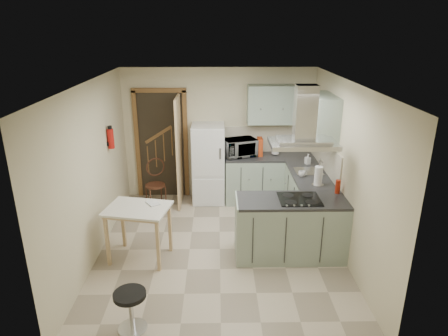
{
  "coord_description": "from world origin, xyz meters",
  "views": [
    {
      "loc": [
        -0.03,
        -5.31,
        3.22
      ],
      "look_at": [
        0.07,
        0.45,
        1.15
      ],
      "focal_mm": 32.0,
      "sensor_mm": 36.0,
      "label": 1
    }
  ],
  "objects_px": {
    "bentwood_chair": "(155,185)",
    "microwave": "(240,148)",
    "peninsula": "(290,228)",
    "extractor_hood": "(303,144)",
    "fridge": "(208,164)",
    "stool": "(131,311)",
    "drop_leaf_table": "(140,233)"
  },
  "relations": [
    {
      "from": "bentwood_chair",
      "to": "fridge",
      "type": "bearing_deg",
      "value": -11.95
    },
    {
      "from": "peninsula",
      "to": "microwave",
      "type": "relative_size",
      "value": 2.63
    },
    {
      "from": "fridge",
      "to": "stool",
      "type": "xyz_separation_m",
      "value": [
        -0.79,
        -3.48,
        -0.51
      ]
    },
    {
      "from": "drop_leaf_table",
      "to": "stool",
      "type": "height_order",
      "value": "drop_leaf_table"
    },
    {
      "from": "extractor_hood",
      "to": "stool",
      "type": "distance_m",
      "value": 2.99
    },
    {
      "from": "fridge",
      "to": "extractor_hood",
      "type": "relative_size",
      "value": 1.67
    },
    {
      "from": "fridge",
      "to": "drop_leaf_table",
      "type": "height_order",
      "value": "fridge"
    },
    {
      "from": "drop_leaf_table",
      "to": "microwave",
      "type": "bearing_deg",
      "value": 64.37
    },
    {
      "from": "fridge",
      "to": "peninsula",
      "type": "height_order",
      "value": "fridge"
    },
    {
      "from": "peninsula",
      "to": "bentwood_chair",
      "type": "bearing_deg",
      "value": 141.51
    },
    {
      "from": "peninsula",
      "to": "extractor_hood",
      "type": "relative_size",
      "value": 1.72
    },
    {
      "from": "bentwood_chair",
      "to": "stool",
      "type": "xyz_separation_m",
      "value": [
        0.19,
        -3.25,
        -0.17
      ]
    },
    {
      "from": "fridge",
      "to": "peninsula",
      "type": "xyz_separation_m",
      "value": [
        1.22,
        -1.98,
        -0.3
      ]
    },
    {
      "from": "peninsula",
      "to": "microwave",
      "type": "distance_m",
      "value": 2.18
    },
    {
      "from": "drop_leaf_table",
      "to": "stool",
      "type": "distance_m",
      "value": 1.48
    },
    {
      "from": "peninsula",
      "to": "bentwood_chair",
      "type": "xyz_separation_m",
      "value": [
        -2.21,
        1.76,
        -0.04
      ]
    },
    {
      "from": "peninsula",
      "to": "bentwood_chair",
      "type": "height_order",
      "value": "peninsula"
    },
    {
      "from": "microwave",
      "to": "drop_leaf_table",
      "type": "bearing_deg",
      "value": -147.09
    },
    {
      "from": "peninsula",
      "to": "microwave",
      "type": "xyz_separation_m",
      "value": [
        -0.64,
        2.0,
        0.61
      ]
    },
    {
      "from": "bentwood_chair",
      "to": "microwave",
      "type": "height_order",
      "value": "microwave"
    },
    {
      "from": "microwave",
      "to": "bentwood_chair",
      "type": "bearing_deg",
      "value": 168.64
    },
    {
      "from": "drop_leaf_table",
      "to": "microwave",
      "type": "xyz_separation_m",
      "value": [
        1.54,
        2.03,
        0.66
      ]
    },
    {
      "from": "peninsula",
      "to": "extractor_hood",
      "type": "height_order",
      "value": "extractor_hood"
    },
    {
      "from": "bentwood_chair",
      "to": "microwave",
      "type": "xyz_separation_m",
      "value": [
        1.57,
        0.24,
        0.65
      ]
    },
    {
      "from": "peninsula",
      "to": "drop_leaf_table",
      "type": "height_order",
      "value": "peninsula"
    },
    {
      "from": "peninsula",
      "to": "drop_leaf_table",
      "type": "bearing_deg",
      "value": -179.04
    },
    {
      "from": "fridge",
      "to": "drop_leaf_table",
      "type": "relative_size",
      "value": 1.74
    },
    {
      "from": "peninsula",
      "to": "stool",
      "type": "relative_size",
      "value": 3.21
    },
    {
      "from": "stool",
      "to": "fridge",
      "type": "bearing_deg",
      "value": 77.14
    },
    {
      "from": "fridge",
      "to": "stool",
      "type": "bearing_deg",
      "value": -102.86
    },
    {
      "from": "drop_leaf_table",
      "to": "microwave",
      "type": "height_order",
      "value": "microwave"
    },
    {
      "from": "extractor_hood",
      "to": "bentwood_chair",
      "type": "xyz_separation_m",
      "value": [
        -2.31,
        1.76,
        -1.31
      ]
    }
  ]
}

